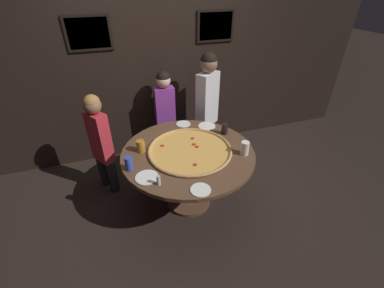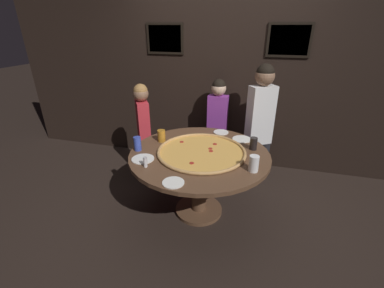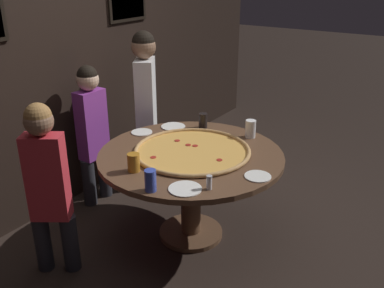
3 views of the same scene
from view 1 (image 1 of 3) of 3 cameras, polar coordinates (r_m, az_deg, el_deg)
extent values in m
plane|color=black|center=(3.22, -0.76, -12.51)|extent=(24.00, 24.00, 0.00)
cube|color=black|center=(3.66, -7.51, 17.05)|extent=(6.40, 0.06, 2.60)
cube|color=black|center=(3.46, -22.02, 21.86)|extent=(0.52, 0.02, 0.40)
cube|color=#936B5B|center=(3.45, -22.02, 21.84)|extent=(0.46, 0.01, 0.34)
cube|color=black|center=(3.75, 5.30, 24.65)|extent=(0.52, 0.02, 0.40)
cube|color=slate|center=(3.75, 5.34, 24.63)|extent=(0.46, 0.01, 0.34)
cylinder|color=brown|center=(2.75, -0.87, -1.99)|extent=(1.42, 1.42, 0.04)
cylinder|color=brown|center=(2.98, -0.81, -7.81)|extent=(0.16, 0.16, 0.70)
cylinder|color=brown|center=(3.20, -0.77, -12.27)|extent=(0.52, 0.52, 0.04)
cylinder|color=#E5A84C|center=(2.73, -0.44, -1.51)|extent=(0.86, 0.86, 0.01)
torus|color=tan|center=(2.73, -0.44, -1.34)|extent=(0.90, 0.90, 0.03)
cylinder|color=#A8281E|center=(2.53, 0.66, -4.63)|extent=(0.04, 0.04, 0.00)
cylinder|color=#A8281E|center=(2.82, -6.65, -0.39)|extent=(0.04, 0.04, 0.00)
cylinder|color=#A8281E|center=(2.78, 1.09, -0.63)|extent=(0.04, 0.04, 0.00)
cylinder|color=#A8281E|center=(2.82, 0.41, -0.10)|extent=(0.04, 0.04, 0.00)
cylinder|color=#A8281E|center=(2.93, 0.08, 1.25)|extent=(0.04, 0.04, 0.00)
cylinder|color=#384CB7|center=(2.52, -13.85, -4.21)|extent=(0.08, 0.08, 0.14)
cylinder|color=#BC7A23|center=(2.76, -11.32, -0.46)|extent=(0.09, 0.09, 0.13)
cylinder|color=white|center=(2.71, 11.66, -0.92)|extent=(0.09, 0.09, 0.15)
cylinder|color=black|center=(3.04, 7.25, 3.37)|extent=(0.08, 0.08, 0.13)
cylinder|color=white|center=(2.27, 1.92, -10.14)|extent=(0.18, 0.18, 0.01)
cylinder|color=white|center=(2.43, -10.00, -7.30)|extent=(0.22, 0.22, 0.01)
cylinder|color=white|center=(3.24, -1.94, 4.47)|extent=(0.18, 0.18, 0.01)
cylinder|color=white|center=(3.20, 3.29, 4.00)|extent=(0.21, 0.21, 0.01)
cylinder|color=silver|center=(2.32, -7.43, -8.14)|extent=(0.04, 0.04, 0.08)
cylinder|color=#B7B7BC|center=(2.29, -7.52, -7.23)|extent=(0.04, 0.04, 0.01)
cylinder|color=#232328|center=(3.94, 4.13, 1.98)|extent=(0.19, 0.19, 0.53)
cylinder|color=#232328|center=(3.78, 2.03, 0.54)|extent=(0.19, 0.19, 0.53)
cube|color=white|center=(3.57, 3.41, 9.89)|extent=(0.36, 0.31, 0.74)
sphere|color=#8C664C|center=(3.40, 3.69, 17.36)|extent=(0.23, 0.23, 0.23)
sphere|color=black|center=(3.39, 3.72, 18.00)|extent=(0.21, 0.21, 0.21)
cylinder|color=#232328|center=(3.36, -17.17, -6.85)|extent=(0.16, 0.16, 0.44)
cylinder|color=#232328|center=(3.50, -19.11, -5.46)|extent=(0.16, 0.16, 0.44)
cube|color=red|center=(3.14, -19.81, 1.35)|extent=(0.26, 0.30, 0.62)
sphere|color=#8C664C|center=(2.96, -21.28, 7.99)|extent=(0.19, 0.19, 0.19)
sphere|color=#9E703D|center=(2.95, -21.41, 8.57)|extent=(0.18, 0.18, 0.18)
cylinder|color=#232328|center=(3.89, -4.18, 0.82)|extent=(0.12, 0.12, 0.45)
cylinder|color=#232328|center=(3.86, -7.06, 0.31)|extent=(0.12, 0.12, 0.45)
cube|color=purple|center=(3.61, -6.07, 7.71)|extent=(0.27, 0.14, 0.62)
sphere|color=beige|center=(3.46, -6.48, 13.82)|extent=(0.19, 0.19, 0.19)
sphere|color=black|center=(3.45, -6.51, 14.35)|extent=(0.18, 0.18, 0.18)
camera|label=2|loc=(1.27, 69.73, -8.61)|focal=24.00mm
camera|label=3|loc=(1.89, -88.98, -7.67)|focal=40.00mm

